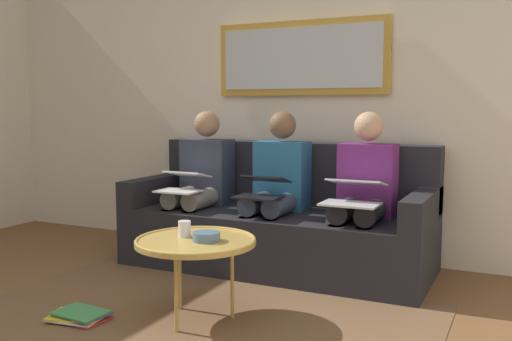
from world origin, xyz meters
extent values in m
cube|color=beige|center=(0.00, -2.60, 1.30)|extent=(6.00, 0.12, 2.60)
cube|color=brown|center=(0.00, -0.85, 0.00)|extent=(2.60, 1.80, 0.01)
cube|color=black|center=(0.00, -2.05, 0.21)|extent=(2.20, 0.90, 0.42)
cube|color=black|center=(0.00, -2.40, 0.66)|extent=(2.20, 0.20, 0.48)
cube|color=black|center=(-1.03, -2.05, 0.52)|extent=(0.14, 0.90, 0.20)
cube|color=black|center=(1.03, -2.05, 0.52)|extent=(0.14, 0.90, 0.20)
cube|color=#B7892D|center=(0.00, -2.51, 1.55)|extent=(1.40, 0.04, 0.57)
cube|color=#B2B7BC|center=(0.00, -2.48, 1.55)|extent=(1.30, 0.01, 0.47)
cylinder|color=tan|center=(-0.02, -0.90, 0.44)|extent=(0.66, 0.66, 0.03)
torus|color=tan|center=(-0.02, -0.90, 0.45)|extent=(0.66, 0.66, 0.02)
cylinder|color=#B28E42|center=(-0.02, -0.70, 0.21)|extent=(0.02, 0.02, 0.43)
cylinder|color=#B28E42|center=(-0.19, -1.00, 0.21)|extent=(0.02, 0.02, 0.43)
cylinder|color=#B28E42|center=(0.15, -1.00, 0.21)|extent=(0.02, 0.02, 0.43)
cylinder|color=silver|center=(0.07, -0.93, 0.50)|extent=(0.07, 0.07, 0.09)
cylinder|color=slate|center=(-0.09, -0.90, 0.48)|extent=(0.15, 0.15, 0.05)
cube|color=#66236B|center=(-0.64, -2.15, 0.67)|extent=(0.38, 0.22, 0.50)
sphere|color=tan|center=(-0.64, -2.15, 1.04)|extent=(0.20, 0.20, 0.20)
cylinder|color=#232328|center=(-0.73, -1.94, 0.49)|extent=(0.14, 0.42, 0.14)
cylinder|color=#232328|center=(-0.55, -1.94, 0.49)|extent=(0.14, 0.42, 0.14)
cylinder|color=#232328|center=(-0.73, -1.73, 0.21)|extent=(0.11, 0.11, 0.42)
cylinder|color=#232328|center=(-0.55, -1.73, 0.21)|extent=(0.11, 0.11, 0.42)
cube|color=silver|center=(-0.64, -1.73, 0.57)|extent=(0.36, 0.24, 0.01)
cube|color=silver|center=(-0.64, -1.87, 0.69)|extent=(0.36, 0.23, 0.06)
cube|color=#A5C6EA|center=(-0.64, -1.87, 0.69)|extent=(0.32, 0.20, 0.05)
cube|color=#235B84|center=(0.00, -2.15, 0.67)|extent=(0.38, 0.22, 0.50)
sphere|color=brown|center=(0.00, -2.15, 1.04)|extent=(0.20, 0.20, 0.20)
cylinder|color=#384256|center=(-0.09, -1.94, 0.49)|extent=(0.14, 0.42, 0.14)
cylinder|color=#384256|center=(0.09, -1.94, 0.49)|extent=(0.14, 0.42, 0.14)
cylinder|color=#384256|center=(-0.09, -1.73, 0.21)|extent=(0.11, 0.11, 0.42)
cylinder|color=#384256|center=(0.09, -1.73, 0.21)|extent=(0.11, 0.11, 0.42)
cube|color=black|center=(0.00, -1.73, 0.57)|extent=(0.31, 0.21, 0.01)
cube|color=black|center=(0.00, -1.86, 0.67)|extent=(0.31, 0.21, 0.07)
cube|color=#A5C6EA|center=(0.00, -1.86, 0.68)|extent=(0.28, 0.18, 0.05)
cube|color=#2D3342|center=(0.64, -2.15, 0.67)|extent=(0.38, 0.22, 0.50)
sphere|color=#997051|center=(0.64, -2.15, 1.04)|extent=(0.20, 0.20, 0.20)
cylinder|color=gray|center=(0.55, -1.94, 0.49)|extent=(0.14, 0.42, 0.14)
cylinder|color=gray|center=(0.73, -1.94, 0.49)|extent=(0.14, 0.42, 0.14)
cylinder|color=gray|center=(0.55, -1.73, 0.21)|extent=(0.11, 0.11, 0.42)
cylinder|color=gray|center=(0.73, -1.73, 0.21)|extent=(0.11, 0.11, 0.42)
cube|color=white|center=(0.64, -1.73, 0.57)|extent=(0.30, 0.21, 0.01)
cube|color=white|center=(0.64, -1.86, 0.68)|extent=(0.30, 0.21, 0.06)
cube|color=#A5C6EA|center=(0.64, -1.86, 0.68)|extent=(0.27, 0.18, 0.05)
cube|color=red|center=(0.55, -0.62, 0.01)|extent=(0.30, 0.23, 0.01)
cube|color=white|center=(0.57, -0.60, 0.02)|extent=(0.31, 0.24, 0.01)
cube|color=yellow|center=(0.58, -0.60, 0.03)|extent=(0.32, 0.27, 0.01)
cube|color=#33569E|center=(0.55, -0.62, 0.04)|extent=(0.31, 0.24, 0.01)
cube|color=#3D8C4C|center=(0.54, -0.60, 0.05)|extent=(0.29, 0.22, 0.01)
camera|label=1|loc=(-1.63, 1.71, 1.17)|focal=40.05mm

